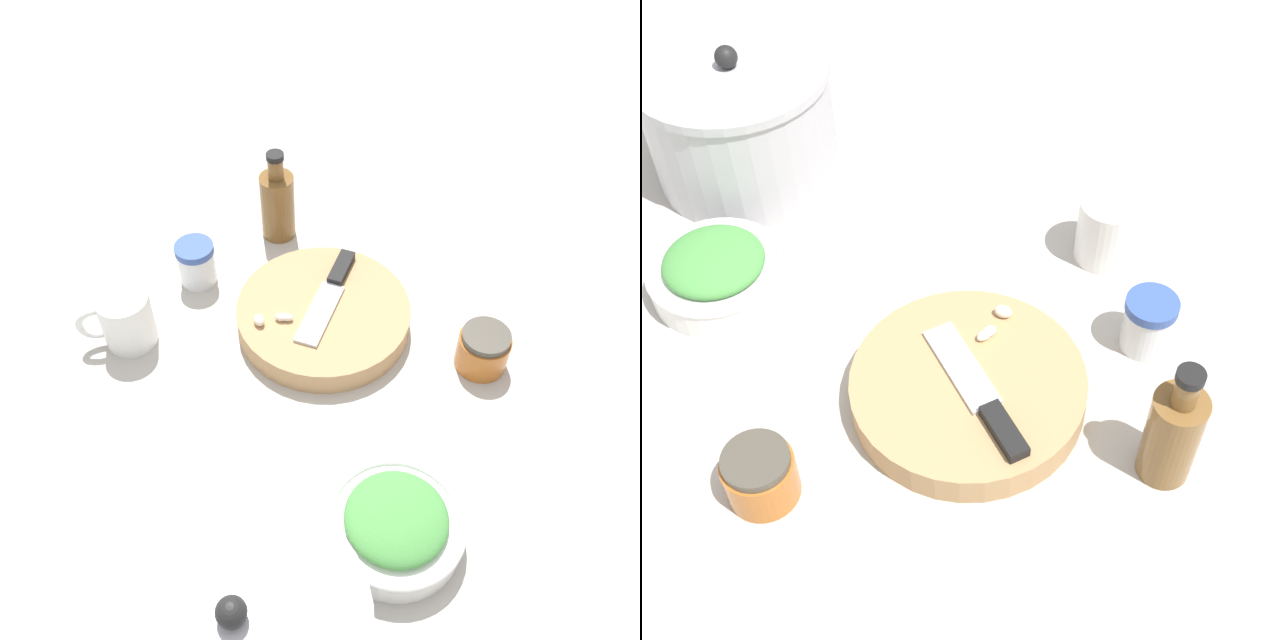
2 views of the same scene
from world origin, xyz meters
The scene contains 10 objects.
ground_plane centered at (0.00, 0.00, 0.00)m, with size 5.00×5.00×0.00m, color #B2ADA3.
cutting_board centered at (0.06, -0.10, 0.02)m, with size 0.25×0.25×0.04m.
chef_knife centered at (0.07, -0.13, 0.04)m, with size 0.09×0.18×0.01m.
garlic_cloves centered at (0.09, -0.04, 0.04)m, with size 0.05×0.05×0.01m.
herb_bowl centered at (-0.21, 0.09, 0.03)m, with size 0.16×0.16×0.06m.
spice_jar centered at (0.26, -0.05, 0.04)m, with size 0.06×0.06×0.07m.
coffee_mug centered at (0.25, 0.10, 0.04)m, with size 0.08×0.10×0.09m.
honey_jar centered at (-0.16, -0.19, 0.03)m, with size 0.07×0.07×0.06m.
oil_bottle centered at (0.24, -0.21, 0.06)m, with size 0.05×0.05×0.16m.
stock_pot centered at (-0.19, 0.31, 0.08)m, with size 0.24×0.24×0.19m.
Camera 2 is at (-0.02, -0.65, 0.78)m, focal length 50.00 mm.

